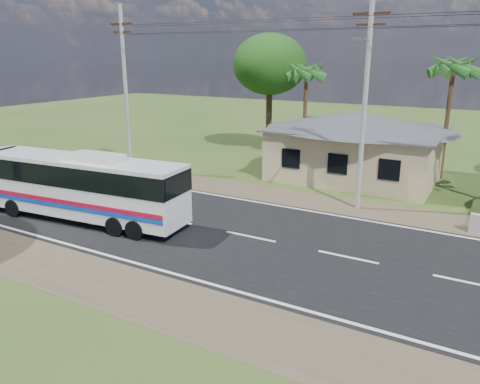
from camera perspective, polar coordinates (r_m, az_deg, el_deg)
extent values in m
plane|color=#2D4819|center=(21.21, 1.27, -5.50)|extent=(120.00, 120.00, 0.00)
cube|color=black|center=(21.21, 1.27, -5.48)|extent=(120.00, 10.00, 0.02)
cube|color=brown|center=(26.78, 7.91, -0.92)|extent=(120.00, 3.00, 0.01)
cube|color=brown|center=(16.34, -9.93, -12.84)|extent=(120.00, 3.00, 0.01)
cube|color=silver|center=(25.19, 6.37, -1.94)|extent=(120.00, 0.15, 0.01)
cube|color=silver|center=(17.57, -6.16, -10.38)|extent=(120.00, 0.15, 0.01)
cube|color=silver|center=(21.20, 1.27, -5.44)|extent=(120.00, 0.15, 0.01)
cube|color=tan|center=(32.08, 14.06, 4.58)|extent=(10.00, 8.00, 3.20)
cube|color=#4C4F54|center=(31.79, 14.26, 7.48)|extent=(10.60, 8.60, 0.10)
pyramid|color=#4C4F54|center=(31.65, 14.41, 9.54)|extent=(12.40, 10.00, 1.20)
cube|color=black|center=(29.31, 6.23, 4.08)|extent=(1.20, 0.08, 1.20)
cube|color=black|center=(28.29, 11.81, 3.38)|extent=(1.20, 0.08, 1.20)
cube|color=black|center=(27.55, 17.74, 2.59)|extent=(1.20, 0.08, 1.20)
cylinder|color=#9E9E99|center=(32.74, -13.74, 11.74)|extent=(0.26, 0.26, 11.00)
cube|color=#341E13|center=(32.70, -14.28, 19.25)|extent=(1.80, 0.12, 0.12)
cube|color=#341E13|center=(32.68, -14.22, 18.38)|extent=(1.40, 0.10, 0.10)
cylinder|color=#9E9E99|center=(24.77, 14.96, 10.28)|extent=(0.26, 0.26, 11.00)
cube|color=#341E13|center=(24.72, 15.73, 20.22)|extent=(1.80, 0.12, 0.12)
cube|color=#341E13|center=(24.69, 15.64, 19.06)|extent=(1.40, 0.10, 0.10)
cylinder|color=gray|center=(23.70, 14.87, 17.55)|extent=(0.08, 2.00, 0.08)
cube|color=gray|center=(22.73, 14.17, 17.67)|extent=(0.50, 0.18, 0.12)
cylinder|color=black|center=(27.85, -1.45, 19.88)|extent=(16.00, 0.02, 0.02)
cylinder|color=#47301E|center=(33.26, 23.90, 7.84)|extent=(0.28, 0.28, 7.50)
cylinder|color=#47301E|center=(36.16, 7.90, 9.26)|extent=(0.28, 0.28, 7.00)
cylinder|color=#47301E|center=(39.66, 3.54, 9.24)|extent=(0.50, 0.50, 5.95)
ellipsoid|color=#183D10|center=(39.35, 3.65, 15.28)|extent=(6.00, 6.00, 4.92)
cube|color=silver|center=(24.02, -18.71, 0.72)|extent=(11.11, 3.27, 2.74)
cube|color=black|center=(23.85, -18.86, 2.31)|extent=(11.16, 3.33, 1.00)
cube|color=black|center=(27.90, -27.08, 2.66)|extent=(0.30, 2.10, 1.64)
cube|color=maroon|center=(23.36, -20.50, -1.17)|extent=(10.72, 1.02, 0.20)
cube|color=#0E369B|center=(23.43, -20.45, -1.70)|extent=(10.72, 1.02, 0.20)
cube|color=silver|center=(23.07, -17.38, 4.08)|extent=(2.86, 1.70, 0.27)
cylinder|color=black|center=(26.29, -25.85, -1.76)|extent=(0.94, 0.40, 0.91)
cylinder|color=black|center=(27.60, -22.57, -0.56)|extent=(0.94, 0.40, 0.91)
cylinder|color=black|center=(21.92, -14.96, -4.07)|extent=(0.94, 0.40, 0.91)
cylinder|color=black|center=(23.47, -11.75, -2.48)|extent=(0.94, 0.40, 0.91)
cylinder|color=black|center=(21.27, -12.66, -4.54)|extent=(0.94, 0.40, 0.91)
cylinder|color=black|center=(22.86, -9.53, -2.87)|extent=(0.94, 0.40, 0.91)
imported|color=#2E2F31|center=(34.35, -23.36, 2.99)|extent=(1.87, 4.33, 1.45)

